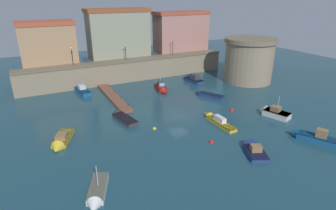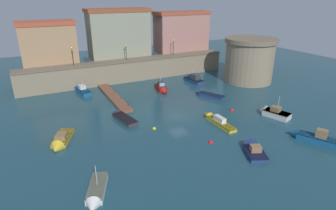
{
  "view_description": "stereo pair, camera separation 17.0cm",
  "coord_description": "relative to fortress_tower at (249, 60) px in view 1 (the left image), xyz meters",
  "views": [
    {
      "loc": [
        -17.98,
        -31.55,
        16.25
      ],
      "look_at": [
        0.0,
        3.39,
        0.56
      ],
      "focal_mm": 29.74,
      "sensor_mm": 36.0,
      "label": 1
    },
    {
      "loc": [
        -17.82,
        -31.63,
        16.25
      ],
      "look_at": [
        0.0,
        3.39,
        0.56
      ],
      "focal_mm": 29.74,
      "sensor_mm": 36.0,
      "label": 2
    }
  ],
  "objects": [
    {
      "name": "ground_plane",
      "position": [
        -20.75,
        -9.08,
        -4.3
      ],
      "size": [
        113.18,
        113.18,
        0.0
      ],
      "primitive_type": "plane",
      "color": "#1E4756"
    },
    {
      "name": "quay_wall",
      "position": [
        -20.75,
        11.26,
        -2.17
      ],
      "size": [
        41.82,
        3.25,
        4.24
      ],
      "color": "gray",
      "rests_on": "ground"
    },
    {
      "name": "old_town_backdrop",
      "position": [
        -20.11,
        15.29,
        4.16
      ],
      "size": [
        39.17,
        5.74,
        9.69
      ],
      "color": "tan",
      "rests_on": "ground"
    },
    {
      "name": "fortress_tower",
      "position": [
        0.0,
        0.0,
        0.0
      ],
      "size": [
        9.99,
        9.99,
        8.49
      ],
      "color": "gray",
      "rests_on": "ground"
    },
    {
      "name": "pier_dock",
      "position": [
        -26.83,
        2.61,
        -4.11
      ],
      "size": [
        1.8,
        14.35,
        0.7
      ],
      "color": "brown",
      "rests_on": "ground"
    },
    {
      "name": "quay_lamp_0",
      "position": [
        -31.35,
        11.26,
        2.13
      ],
      "size": [
        0.32,
        0.32,
        3.27
      ],
      "color": "black",
      "rests_on": "quay_wall"
    },
    {
      "name": "quay_lamp_1",
      "position": [
        -21.32,
        11.26,
        1.94
      ],
      "size": [
        0.32,
        0.32,
        2.95
      ],
      "color": "black",
      "rests_on": "quay_wall"
    },
    {
      "name": "quay_lamp_2",
      "position": [
        -10.88,
        11.26,
        2.12
      ],
      "size": [
        0.32,
        0.32,
        3.26
      ],
      "color": "black",
      "rests_on": "quay_wall"
    },
    {
      "name": "moored_boat_0",
      "position": [
        -28.31,
        -6.14,
        -3.98
      ],
      "size": [
        2.53,
        5.86,
        1.41
      ],
      "rotation": [
        0.0,
        0.0,
        1.77
      ],
      "color": "#333338",
      "rests_on": "ground"
    },
    {
      "name": "moored_boat_1",
      "position": [
        -17.96,
        -20.96,
        -4.0
      ],
      "size": [
        3.46,
        4.66,
        1.8
      ],
      "rotation": [
        0.0,
        0.0,
        1.14
      ],
      "color": "navy",
      "rests_on": "ground"
    },
    {
      "name": "moored_boat_2",
      "position": [
        -12.38,
        -3.95,
        -3.98
      ],
      "size": [
        3.54,
        5.5,
        1.22
      ],
      "rotation": [
        0.0,
        0.0,
        2.02
      ],
      "color": "navy",
      "rests_on": "ground"
    },
    {
      "name": "moored_boat_3",
      "position": [
        -10.13,
        -22.39,
        -3.8
      ],
      "size": [
        3.77,
        5.7,
        2.0
      ],
      "rotation": [
        0.0,
        0.0,
        2.04
      ],
      "color": "#195689",
      "rests_on": "ground"
    },
    {
      "name": "moored_boat_4",
      "position": [
        -18.0,
        2.16,
        -3.8
      ],
      "size": [
        2.31,
        5.09,
        2.78
      ],
      "rotation": [
        0.0,
        0.0,
        -1.76
      ],
      "color": "red",
      "rests_on": "ground"
    },
    {
      "name": "moored_boat_5",
      "position": [
        -31.04,
        7.99,
        -3.81
      ],
      "size": [
        2.23,
        5.85,
        2.8
      ],
      "rotation": [
        0.0,
        0.0,
        1.72
      ],
      "color": "#195689",
      "rests_on": "ground"
    },
    {
      "name": "moored_boat_6",
      "position": [
        -36.84,
        -9.65,
        -3.99
      ],
      "size": [
        3.57,
        5.48,
        1.56
      ],
      "rotation": [
        0.0,
        0.0,
        -1.98
      ],
      "color": "gold",
      "rests_on": "ground"
    },
    {
      "name": "moored_boat_7",
      "position": [
        -10.06,
        4.92,
        -3.8
      ],
      "size": [
        2.53,
        5.6,
        3.34
      ],
      "rotation": [
        0.0,
        0.0,
        1.71
      ],
      "color": "navy",
      "rests_on": "ground"
    },
    {
      "name": "moored_boat_8",
      "position": [
        -35.36,
        -20.7,
        -3.99
      ],
      "size": [
        3.17,
        5.07,
        2.91
      ],
      "rotation": [
        0.0,
        0.0,
        -1.96
      ],
      "color": "white",
      "rests_on": "ground"
    },
    {
      "name": "moored_boat_9",
      "position": [
        -8.71,
        -14.93,
        -3.78
      ],
      "size": [
        3.1,
        4.85,
        3.64
      ],
      "rotation": [
        0.0,
        0.0,
        1.89
      ],
      "color": "silver",
      "rests_on": "ground"
    },
    {
      "name": "moored_boat_10",
      "position": [
        -17.13,
        -13.04,
        -3.97
      ],
      "size": [
        1.24,
        6.62,
        1.45
      ],
      "rotation": [
        0.0,
        0.0,
        1.57
      ],
      "color": "gold",
      "rests_on": "ground"
    },
    {
      "name": "mooring_buoy_0",
      "position": [
        -25.5,
        -11.06,
        -4.3
      ],
      "size": [
        0.5,
        0.5,
        0.5
      ],
      "primitive_type": "sphere",
      "color": "yellow",
      "rests_on": "ground"
    },
    {
      "name": "mooring_buoy_1",
      "position": [
        -12.61,
        -10.8,
        -4.3
      ],
      "size": [
        0.6,
        0.6,
        0.6
      ],
      "primitive_type": "sphere",
      "color": "red",
      "rests_on": "ground"
    },
    {
      "name": "mooring_buoy_2",
      "position": [
        -21.04,
        -17.4,
        -4.3
      ],
      "size": [
        0.57,
        0.57,
        0.57
      ],
      "primitive_type": "sphere",
      "color": "red",
      "rests_on": "ground"
    }
  ]
}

